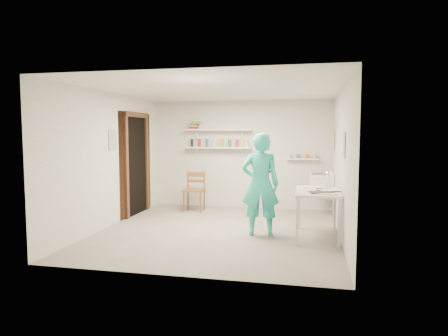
% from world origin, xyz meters
% --- Properties ---
extents(floor, '(4.00, 4.50, 0.02)m').
position_xyz_m(floor, '(0.00, 0.00, -0.01)').
color(floor, slate).
rests_on(floor, ground).
extents(ceiling, '(4.00, 4.50, 0.02)m').
position_xyz_m(ceiling, '(0.00, 0.00, 2.41)').
color(ceiling, silver).
rests_on(ceiling, wall_back).
extents(wall_back, '(4.00, 0.02, 2.40)m').
position_xyz_m(wall_back, '(0.00, 2.26, 1.20)').
color(wall_back, silver).
rests_on(wall_back, ground).
extents(wall_front, '(4.00, 0.02, 2.40)m').
position_xyz_m(wall_front, '(0.00, -2.26, 1.20)').
color(wall_front, silver).
rests_on(wall_front, ground).
extents(wall_left, '(0.02, 4.50, 2.40)m').
position_xyz_m(wall_left, '(-2.01, 0.00, 1.20)').
color(wall_left, silver).
rests_on(wall_left, ground).
extents(wall_right, '(0.02, 4.50, 2.40)m').
position_xyz_m(wall_right, '(2.01, 0.00, 1.20)').
color(wall_right, silver).
rests_on(wall_right, ground).
extents(doorway_recess, '(0.02, 0.90, 2.00)m').
position_xyz_m(doorway_recess, '(-1.99, 1.05, 1.00)').
color(doorway_recess, black).
rests_on(doorway_recess, wall_left).
extents(corridor_box, '(1.40, 1.50, 2.10)m').
position_xyz_m(corridor_box, '(-2.70, 1.05, 1.05)').
color(corridor_box, brown).
rests_on(corridor_box, ground).
extents(door_lintel, '(0.06, 1.05, 0.10)m').
position_xyz_m(door_lintel, '(-1.97, 1.05, 2.05)').
color(door_lintel, brown).
rests_on(door_lintel, wall_left).
extents(door_jamb_near, '(0.06, 0.10, 2.00)m').
position_xyz_m(door_jamb_near, '(-1.97, 0.55, 1.00)').
color(door_jamb_near, brown).
rests_on(door_jamb_near, ground).
extents(door_jamb_far, '(0.06, 0.10, 2.00)m').
position_xyz_m(door_jamb_far, '(-1.97, 1.55, 1.00)').
color(door_jamb_far, brown).
rests_on(door_jamb_far, ground).
extents(shelf_lower, '(1.50, 0.22, 0.03)m').
position_xyz_m(shelf_lower, '(-0.50, 2.13, 1.35)').
color(shelf_lower, white).
rests_on(shelf_lower, wall_back).
extents(shelf_upper, '(1.50, 0.22, 0.03)m').
position_xyz_m(shelf_upper, '(-0.50, 2.13, 1.75)').
color(shelf_upper, white).
rests_on(shelf_upper, wall_back).
extents(ledge_shelf, '(0.70, 0.14, 0.03)m').
position_xyz_m(ledge_shelf, '(1.35, 2.17, 1.12)').
color(ledge_shelf, white).
rests_on(ledge_shelf, wall_back).
extents(poster_left, '(0.01, 0.28, 0.36)m').
position_xyz_m(poster_left, '(-1.99, 0.05, 1.55)').
color(poster_left, '#334C7F').
rests_on(poster_left, wall_left).
extents(poster_right_a, '(0.01, 0.34, 0.42)m').
position_xyz_m(poster_right_a, '(1.99, 1.80, 1.55)').
color(poster_right_a, '#995933').
rests_on(poster_right_a, wall_right).
extents(poster_right_b, '(0.01, 0.30, 0.38)m').
position_xyz_m(poster_right_b, '(1.99, -0.55, 1.50)').
color(poster_right_b, '#3F724C').
rests_on(poster_right_b, wall_right).
extents(belfast_sink, '(0.48, 0.60, 0.30)m').
position_xyz_m(belfast_sink, '(1.75, 1.70, 0.70)').
color(belfast_sink, white).
rests_on(belfast_sink, wall_right).
extents(man, '(0.66, 0.47, 1.68)m').
position_xyz_m(man, '(0.72, -0.15, 0.84)').
color(man, '#28CBBC').
rests_on(man, ground).
extents(wall_clock, '(0.30, 0.07, 0.30)m').
position_xyz_m(wall_clock, '(0.75, 0.06, 1.12)').
color(wall_clock, beige).
rests_on(wall_clock, man).
extents(wooden_chair, '(0.44, 0.42, 0.91)m').
position_xyz_m(wooden_chair, '(-0.90, 1.57, 0.46)').
color(wooden_chair, brown).
rests_on(wooden_chair, ground).
extents(work_table, '(0.69, 1.14, 0.76)m').
position_xyz_m(work_table, '(1.64, -0.12, 0.38)').
color(work_table, silver).
rests_on(work_table, ground).
extents(desk_lamp, '(0.14, 0.14, 0.14)m').
position_xyz_m(desk_lamp, '(1.83, 0.34, 0.98)').
color(desk_lamp, white).
rests_on(desk_lamp, work_table).
extents(spray_cans, '(1.29, 0.06, 0.17)m').
position_xyz_m(spray_cans, '(-0.50, 2.13, 1.45)').
color(spray_cans, black).
rests_on(spray_cans, shelf_lower).
extents(book_stack, '(0.28, 0.14, 0.17)m').
position_xyz_m(book_stack, '(-1.05, 2.13, 1.85)').
color(book_stack, red).
rests_on(book_stack, shelf_upper).
extents(ledge_pots, '(0.48, 0.07, 0.09)m').
position_xyz_m(ledge_pots, '(1.35, 2.17, 1.18)').
color(ledge_pots, silver).
rests_on(ledge_pots, ledge_shelf).
extents(papers, '(0.30, 0.22, 0.02)m').
position_xyz_m(papers, '(1.64, -0.12, 0.78)').
color(papers, silver).
rests_on(papers, work_table).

